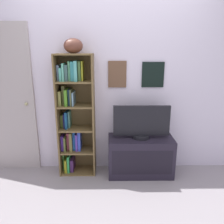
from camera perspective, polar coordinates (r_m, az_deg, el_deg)
The scene contains 7 objects.
ground at distance 2.52m, azimuth 0.41°, elevation -25.99°, with size 5.20×5.20×0.04m, color gray.
back_wall at distance 3.04m, azimuth 0.12°, elevation 8.63°, with size 4.80×0.08×2.57m.
bookshelf at distance 3.03m, azimuth -9.71°, elevation -0.75°, with size 0.48×0.29×1.60m.
football at distance 2.87m, azimuth -9.74°, elevation 16.09°, with size 0.24×0.18×0.18m, color brown.
tv_stand at distance 3.14m, azimuth 7.12°, elevation -10.88°, with size 0.86×0.40×0.52m.
television at distance 2.96m, azimuth 7.43°, elevation -2.60°, with size 0.73×0.22×0.44m.
door at distance 3.35m, azimuth -25.68°, elevation 2.60°, with size 0.83×0.09×1.98m.
Camera 1 is at (-0.04, -1.88, 1.65)m, focal length 36.33 mm.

